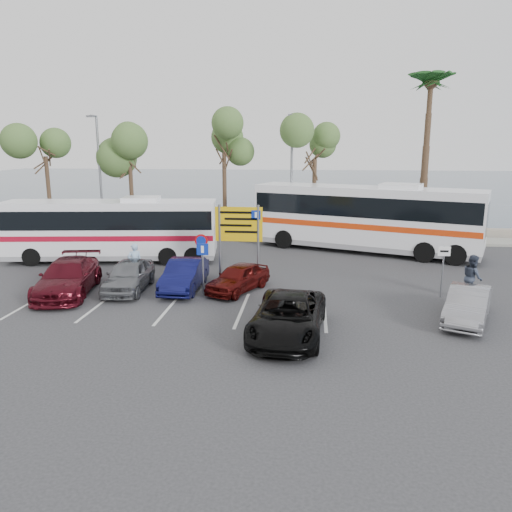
# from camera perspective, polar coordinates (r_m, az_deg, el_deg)

# --- Properties ---
(ground) EXTENTS (120.00, 120.00, 0.00)m
(ground) POSITION_cam_1_polar(r_m,az_deg,el_deg) (20.77, -5.92, -5.09)
(ground) COLOR #2F2E31
(ground) RESTS_ON ground
(kerb_strip) EXTENTS (44.00, 2.40, 0.15)m
(kerb_strip) POSITION_cam_1_polar(r_m,az_deg,el_deg) (34.17, -1.05, 2.18)
(kerb_strip) COLOR gray
(kerb_strip) RESTS_ON ground
(seawall) EXTENTS (48.00, 0.80, 0.60)m
(seawall) POSITION_cam_1_polar(r_m,az_deg,el_deg) (36.08, -0.65, 3.11)
(seawall) COLOR gray
(seawall) RESTS_ON ground
(sea) EXTENTS (140.00, 140.00, 0.00)m
(sea) POSITION_cam_1_polar(r_m,az_deg,el_deg) (79.68, 3.14, 8.16)
(sea) COLOR #3A4D5D
(sea) RESTS_ON ground
(tree_far_left) EXTENTS (3.20, 3.20, 7.60)m
(tree_far_left) POSITION_cam_1_polar(r_m,az_deg,el_deg) (37.98, -23.03, 11.74)
(tree_far_left) COLOR #382619
(tree_far_left) RESTS_ON kerb_strip
(tree_left) EXTENTS (3.20, 3.20, 7.20)m
(tree_left) POSITION_cam_1_polar(r_m,az_deg,el_deg) (35.50, -14.30, 11.82)
(tree_left) COLOR #382619
(tree_left) RESTS_ON kerb_strip
(tree_mid) EXTENTS (3.20, 3.20, 8.00)m
(tree_mid) POSITION_cam_1_polar(r_m,az_deg,el_deg) (33.81, -3.69, 13.25)
(tree_mid) COLOR #382619
(tree_mid) RESTS_ON kerb_strip
(tree_right) EXTENTS (3.20, 3.20, 7.40)m
(tree_right) POSITION_cam_1_polar(r_m,az_deg,el_deg) (33.32, 6.79, 12.36)
(tree_right) COLOR #382619
(tree_right) RESTS_ON kerb_strip
(palm_tree) EXTENTS (4.80, 4.80, 11.20)m
(palm_tree) POSITION_cam_1_polar(r_m,az_deg,el_deg) (34.28, 19.35, 17.97)
(palm_tree) COLOR #382619
(palm_tree) RESTS_ON kerb_strip
(street_lamp_left) EXTENTS (0.45, 1.15, 8.01)m
(street_lamp_left) POSITION_cam_1_polar(r_m,az_deg,el_deg) (35.83, -17.48, 9.38)
(street_lamp_left) COLOR slate
(street_lamp_left) RESTS_ON kerb_strip
(street_lamp_right) EXTENTS (0.45, 1.15, 8.01)m
(street_lamp_right) POSITION_cam_1_polar(r_m,az_deg,el_deg) (32.91, 4.07, 9.68)
(street_lamp_right) COLOR slate
(street_lamp_right) RESTS_ON kerb_strip
(direction_sign) EXTENTS (2.20, 0.12, 3.60)m
(direction_sign) POSITION_cam_1_polar(r_m,az_deg,el_deg) (23.08, -1.96, 2.99)
(direction_sign) COLOR slate
(direction_sign) RESTS_ON ground
(sign_no_stop) EXTENTS (0.60, 0.08, 2.35)m
(sign_no_stop) POSITION_cam_1_polar(r_m,az_deg,el_deg) (22.74, -6.24, 0.58)
(sign_no_stop) COLOR slate
(sign_no_stop) RESTS_ON ground
(sign_parking) EXTENTS (0.50, 0.07, 2.25)m
(sign_parking) POSITION_cam_1_polar(r_m,az_deg,el_deg) (21.16, -6.09, -0.63)
(sign_parking) COLOR slate
(sign_parking) RESTS_ON ground
(sign_taxi) EXTENTS (0.50, 0.07, 2.20)m
(sign_taxi) POSITION_cam_1_polar(r_m,az_deg,el_deg) (22.10, 20.59, -0.94)
(sign_taxi) COLOR slate
(sign_taxi) RESTS_ON ground
(lane_markings) EXTENTS (12.02, 4.20, 0.01)m
(lane_markings) POSITION_cam_1_polar(r_m,az_deg,el_deg) (20.11, -9.71, -5.80)
(lane_markings) COLOR silver
(lane_markings) RESTS_ON ground
(coach_bus_left) EXTENTS (11.55, 3.88, 3.53)m
(coach_bus_left) POSITION_cam_1_polar(r_m,az_deg,el_deg) (28.35, -16.19, 2.70)
(coach_bus_left) COLOR white
(coach_bus_left) RESTS_ON ground
(coach_bus_right) EXTENTS (13.35, 7.30, 4.12)m
(coach_bus_right) POSITION_cam_1_polar(r_m,az_deg,el_deg) (30.32, 12.32, 4.05)
(coach_bus_right) COLOR white
(coach_bus_right) RESTS_ON ground
(car_silver_a) EXTENTS (1.87, 4.11, 1.37)m
(car_silver_a) POSITION_cam_1_polar(r_m,az_deg,el_deg) (22.59, -14.35, -2.16)
(car_silver_a) COLOR slate
(car_silver_a) RESTS_ON ground
(car_blue) EXTENTS (1.42, 4.05, 1.33)m
(car_blue) POSITION_cam_1_polar(r_m,az_deg,el_deg) (22.25, -8.18, -2.15)
(car_blue) COLOR #0E1044
(car_blue) RESTS_ON ground
(car_maroon) EXTENTS (2.94, 5.34, 1.46)m
(car_maroon) POSITION_cam_1_polar(r_m,az_deg,el_deg) (22.85, -20.68, -2.30)
(car_maroon) COLOR #4C0C16
(car_maroon) RESTS_ON ground
(car_red) EXTENTS (2.84, 3.86, 1.22)m
(car_red) POSITION_cam_1_polar(r_m,az_deg,el_deg) (21.80, -2.05, -2.49)
(car_red) COLOR #4B0C0A
(car_red) RESTS_ON ground
(suv_black) EXTENTS (2.69, 5.14, 1.38)m
(suv_black) POSITION_cam_1_polar(r_m,az_deg,el_deg) (16.81, 3.68, -6.91)
(suv_black) COLOR black
(suv_black) RESTS_ON ground
(car_silver_b) EXTENTS (2.68, 4.07, 1.27)m
(car_silver_b) POSITION_cam_1_polar(r_m,az_deg,el_deg) (19.65, 23.04, -5.18)
(car_silver_b) COLOR gray
(car_silver_b) RESTS_ON ground
(pedestrian_near) EXTENTS (0.79, 0.68, 1.83)m
(pedestrian_near) POSITION_cam_1_polar(r_m,az_deg,el_deg) (23.91, -13.67, -0.73)
(pedestrian_near) COLOR #9BBEE2
(pedestrian_near) RESTS_ON ground
(pedestrian_far) EXTENTS (0.77, 0.96, 1.88)m
(pedestrian_far) POSITION_cam_1_polar(r_m,az_deg,el_deg) (22.49, 23.49, -2.22)
(pedestrian_far) COLOR #323A4B
(pedestrian_far) RESTS_ON ground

